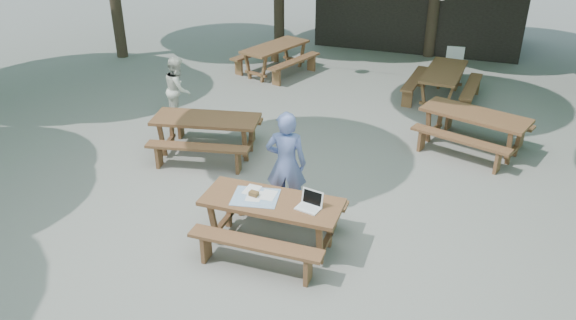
% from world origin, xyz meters
% --- Properties ---
extents(ground, '(80.00, 80.00, 0.00)m').
position_xyz_m(ground, '(0.00, 0.00, 0.00)').
color(ground, slate).
rests_on(ground, ground).
extents(main_picnic_table, '(2.00, 1.58, 0.75)m').
position_xyz_m(main_picnic_table, '(-0.07, -1.24, 0.39)').
color(main_picnic_table, brown).
rests_on(main_picnic_table, ground).
extents(picnic_table_nw, '(2.17, 1.91, 0.75)m').
position_xyz_m(picnic_table_nw, '(-2.29, 1.12, 0.39)').
color(picnic_table_nw, brown).
rests_on(picnic_table_nw, ground).
extents(picnic_table_ne, '(2.31, 2.11, 0.75)m').
position_xyz_m(picnic_table_ne, '(2.51, 3.01, 0.39)').
color(picnic_table_ne, brown).
rests_on(picnic_table_ne, ground).
extents(picnic_table_far_w, '(2.12, 2.32, 0.75)m').
position_xyz_m(picnic_table_far_w, '(-2.73, 6.09, 0.39)').
color(picnic_table_far_w, brown).
rests_on(picnic_table_far_w, ground).
extents(picnic_table_far_e, '(1.74, 2.06, 0.75)m').
position_xyz_m(picnic_table_far_e, '(1.70, 5.47, 0.39)').
color(picnic_table_far_e, brown).
rests_on(picnic_table_far_e, ground).
extents(woman, '(0.71, 0.54, 1.74)m').
position_xyz_m(woman, '(-0.17, -0.35, 0.87)').
color(woman, '#6E7FC8').
rests_on(woman, ground).
extents(second_person, '(0.77, 0.85, 1.42)m').
position_xyz_m(second_person, '(-3.59, 2.40, 0.71)').
color(second_person, white).
rests_on(second_person, ground).
extents(plastic_chair, '(0.48, 0.48, 0.90)m').
position_xyz_m(plastic_chair, '(1.85, 6.84, 0.26)').
color(plastic_chair, silver).
rests_on(plastic_chair, ground).
extents(laptop, '(0.38, 0.33, 0.24)m').
position_xyz_m(laptop, '(0.50, -1.24, 0.81)').
color(laptop, white).
rests_on(laptop, main_picnic_table).
extents(tabletop_clutter, '(0.74, 0.65, 0.08)m').
position_xyz_m(tabletop_clutter, '(-0.32, -1.23, 0.76)').
color(tabletop_clutter, '#3576B7').
rests_on(tabletop_clutter, main_picnic_table).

